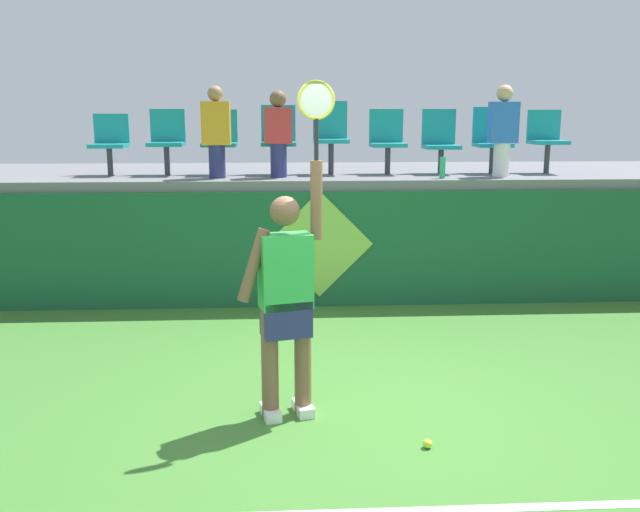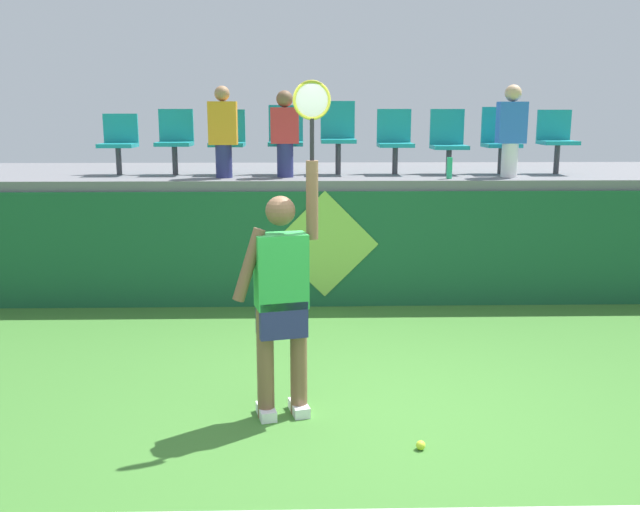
% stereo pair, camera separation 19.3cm
% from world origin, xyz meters
% --- Properties ---
extents(ground_plane, '(40.00, 40.00, 0.00)m').
position_xyz_m(ground_plane, '(0.00, 0.00, 0.00)').
color(ground_plane, '#3D752D').
extents(court_back_wall, '(11.48, 0.20, 1.38)m').
position_xyz_m(court_back_wall, '(0.00, 3.21, 0.69)').
color(court_back_wall, '#195633').
rests_on(court_back_wall, ground_plane).
extents(spectator_platform, '(11.48, 2.91, 0.12)m').
position_xyz_m(spectator_platform, '(0.00, 4.62, 1.44)').
color(spectator_platform, slate).
rests_on(spectator_platform, court_back_wall).
extents(tennis_player, '(0.74, 0.34, 2.53)m').
position_xyz_m(tennis_player, '(-0.62, 0.08, 0.96)').
color(tennis_player, white).
rests_on(tennis_player, ground_plane).
extents(tennis_ball, '(0.07, 0.07, 0.07)m').
position_xyz_m(tennis_ball, '(0.35, -0.51, 0.03)').
color(tennis_ball, '#D1E533').
rests_on(tennis_ball, ground_plane).
extents(water_bottle, '(0.07, 0.07, 0.26)m').
position_xyz_m(water_bottle, '(1.30, 3.40, 1.63)').
color(water_bottle, '#26B272').
rests_on(water_bottle, spectator_platform).
extents(stadium_chair_0, '(0.44, 0.42, 0.77)m').
position_xyz_m(stadium_chair_0, '(-2.80, 4.07, 1.93)').
color(stadium_chair_0, '#38383D').
rests_on(stadium_chair_0, spectator_platform).
extents(stadium_chair_1, '(0.44, 0.42, 0.82)m').
position_xyz_m(stadium_chair_1, '(-2.09, 4.07, 1.96)').
color(stadium_chair_1, '#38383D').
rests_on(stadium_chair_1, spectator_platform).
extents(stadium_chair_2, '(0.44, 0.42, 0.82)m').
position_xyz_m(stadium_chair_2, '(-1.43, 4.07, 1.96)').
color(stadium_chair_2, '#38383D').
rests_on(stadium_chair_2, spectator_platform).
extents(stadium_chair_3, '(0.44, 0.42, 0.87)m').
position_xyz_m(stadium_chair_3, '(-0.68, 4.08, 1.98)').
color(stadium_chair_3, '#38383D').
rests_on(stadium_chair_3, spectator_platform).
extents(stadium_chair_4, '(0.44, 0.42, 0.92)m').
position_xyz_m(stadium_chair_4, '(-0.01, 4.08, 2.02)').
color(stadium_chair_4, '#38383D').
rests_on(stadium_chair_4, spectator_platform).
extents(stadium_chair_5, '(0.44, 0.42, 0.82)m').
position_xyz_m(stadium_chair_5, '(0.72, 4.08, 1.95)').
color(stadium_chair_5, '#38383D').
rests_on(stadium_chair_5, spectator_platform).
extents(stadium_chair_6, '(0.44, 0.42, 0.82)m').
position_xyz_m(stadium_chair_6, '(1.41, 4.08, 1.94)').
color(stadium_chair_6, '#38383D').
rests_on(stadium_chair_6, spectator_platform).
extents(stadium_chair_7, '(0.44, 0.42, 0.85)m').
position_xyz_m(stadium_chair_7, '(2.08, 4.08, 1.96)').
color(stadium_chair_7, '#38383D').
rests_on(stadium_chair_7, spectator_platform).
extents(stadium_chair_8, '(0.44, 0.42, 0.81)m').
position_xyz_m(stadium_chair_8, '(2.81, 4.07, 1.97)').
color(stadium_chair_8, '#38383D').
rests_on(stadium_chair_8, spectator_platform).
extents(spectator_0, '(0.34, 0.20, 1.10)m').
position_xyz_m(spectator_0, '(-1.43, 3.60, 2.07)').
color(spectator_0, navy).
rests_on(spectator_0, spectator_platform).
extents(spectator_1, '(0.34, 0.20, 1.04)m').
position_xyz_m(spectator_1, '(-0.68, 3.65, 2.05)').
color(spectator_1, navy).
rests_on(spectator_1, spectator_platform).
extents(spectator_2, '(0.34, 0.20, 1.11)m').
position_xyz_m(spectator_2, '(2.08, 3.61, 2.09)').
color(spectator_2, white).
rests_on(spectator_2, spectator_platform).
extents(wall_signage_mount, '(1.27, 0.01, 1.40)m').
position_xyz_m(wall_signage_mount, '(-0.21, 3.11, 0.00)').
color(wall_signage_mount, '#195633').
rests_on(wall_signage_mount, ground_plane).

